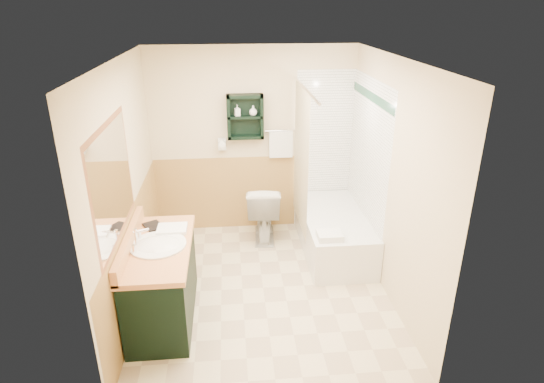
{
  "coord_description": "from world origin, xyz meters",
  "views": [
    {
      "loc": [
        -0.3,
        -4.12,
        2.88
      ],
      "look_at": [
        0.12,
        0.2,
        1.05
      ],
      "focal_mm": 30.0,
      "sensor_mm": 36.0,
      "label": 1
    }
  ],
  "objects_px": {
    "toilet": "(264,211)",
    "vanity_book": "(144,219)",
    "hair_dryer": "(222,144)",
    "soap_bottle_a": "(237,113)",
    "wall_shelf": "(245,117)",
    "soap_bottle_b": "(253,112)",
    "vanity": "(162,282)",
    "bathtub": "(334,233)"
  },
  "relations": [
    {
      "from": "vanity_book",
      "to": "soap_bottle_a",
      "type": "distance_m",
      "value": 1.87
    },
    {
      "from": "soap_bottle_a",
      "to": "vanity",
      "type": "bearing_deg",
      "value": -114.18
    },
    {
      "from": "wall_shelf",
      "to": "vanity",
      "type": "distance_m",
      "value": 2.31
    },
    {
      "from": "soap_bottle_a",
      "to": "soap_bottle_b",
      "type": "xyz_separation_m",
      "value": [
        0.19,
        0.0,
        0.02
      ]
    },
    {
      "from": "hair_dryer",
      "to": "soap_bottle_a",
      "type": "bearing_deg",
      "value": -8.35
    },
    {
      "from": "hair_dryer",
      "to": "bathtub",
      "type": "distance_m",
      "value": 1.78
    },
    {
      "from": "toilet",
      "to": "soap_bottle_b",
      "type": "distance_m",
      "value": 1.27
    },
    {
      "from": "wall_shelf",
      "to": "vanity_book",
      "type": "height_order",
      "value": "wall_shelf"
    },
    {
      "from": "toilet",
      "to": "soap_bottle_b",
      "type": "relative_size",
      "value": 6.04
    },
    {
      "from": "soap_bottle_b",
      "to": "vanity",
      "type": "bearing_deg",
      "value": -119.16
    },
    {
      "from": "wall_shelf",
      "to": "vanity_book",
      "type": "xyz_separation_m",
      "value": [
        -1.06,
        -1.44,
        -0.65
      ]
    },
    {
      "from": "vanity",
      "to": "soap_bottle_b",
      "type": "bearing_deg",
      "value": 60.84
    },
    {
      "from": "toilet",
      "to": "vanity_book",
      "type": "distance_m",
      "value": 1.82
    },
    {
      "from": "hair_dryer",
      "to": "soap_bottle_a",
      "type": "height_order",
      "value": "soap_bottle_a"
    },
    {
      "from": "wall_shelf",
      "to": "toilet",
      "type": "relative_size",
      "value": 0.74
    },
    {
      "from": "vanity",
      "to": "toilet",
      "type": "height_order",
      "value": "vanity"
    },
    {
      "from": "hair_dryer",
      "to": "toilet",
      "type": "relative_size",
      "value": 0.32
    },
    {
      "from": "soap_bottle_a",
      "to": "soap_bottle_b",
      "type": "bearing_deg",
      "value": 0.0
    },
    {
      "from": "wall_shelf",
      "to": "hair_dryer",
      "type": "bearing_deg",
      "value": 175.24
    },
    {
      "from": "toilet",
      "to": "soap_bottle_a",
      "type": "relative_size",
      "value": 5.48
    },
    {
      "from": "vanity_book",
      "to": "soap_bottle_b",
      "type": "distance_m",
      "value": 1.98
    },
    {
      "from": "wall_shelf",
      "to": "hair_dryer",
      "type": "relative_size",
      "value": 2.29
    },
    {
      "from": "soap_bottle_b",
      "to": "vanity_book",
      "type": "bearing_deg",
      "value": -128.86
    },
    {
      "from": "hair_dryer",
      "to": "soap_bottle_a",
      "type": "relative_size",
      "value": 1.76
    },
    {
      "from": "vanity_book",
      "to": "soap_bottle_a",
      "type": "relative_size",
      "value": 1.56
    },
    {
      "from": "wall_shelf",
      "to": "vanity_book",
      "type": "distance_m",
      "value": 1.9
    },
    {
      "from": "toilet",
      "to": "soap_bottle_a",
      "type": "height_order",
      "value": "soap_bottle_a"
    },
    {
      "from": "vanity",
      "to": "soap_bottle_b",
      "type": "relative_size",
      "value": 10.09
    },
    {
      "from": "wall_shelf",
      "to": "soap_bottle_b",
      "type": "height_order",
      "value": "wall_shelf"
    },
    {
      "from": "wall_shelf",
      "to": "soap_bottle_b",
      "type": "xyz_separation_m",
      "value": [
        0.1,
        -0.01,
        0.06
      ]
    },
    {
      "from": "vanity",
      "to": "soap_bottle_a",
      "type": "bearing_deg",
      "value": 65.82
    },
    {
      "from": "vanity",
      "to": "bathtub",
      "type": "distance_m",
      "value": 2.22
    },
    {
      "from": "hair_dryer",
      "to": "vanity",
      "type": "distance_m",
      "value": 2.07
    },
    {
      "from": "wall_shelf",
      "to": "bathtub",
      "type": "distance_m",
      "value": 1.8
    },
    {
      "from": "wall_shelf",
      "to": "bathtub",
      "type": "height_order",
      "value": "wall_shelf"
    },
    {
      "from": "toilet",
      "to": "vanity_book",
      "type": "height_order",
      "value": "vanity_book"
    },
    {
      "from": "wall_shelf",
      "to": "hair_dryer",
      "type": "distance_m",
      "value": 0.46
    },
    {
      "from": "vanity_book",
      "to": "soap_bottle_b",
      "type": "height_order",
      "value": "soap_bottle_b"
    },
    {
      "from": "vanity",
      "to": "soap_bottle_b",
      "type": "height_order",
      "value": "soap_bottle_b"
    },
    {
      "from": "bathtub",
      "to": "soap_bottle_b",
      "type": "height_order",
      "value": "soap_bottle_b"
    },
    {
      "from": "wall_shelf",
      "to": "bathtub",
      "type": "bearing_deg",
      "value": -33.97
    },
    {
      "from": "vanity",
      "to": "toilet",
      "type": "relative_size",
      "value": 1.67
    }
  ]
}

